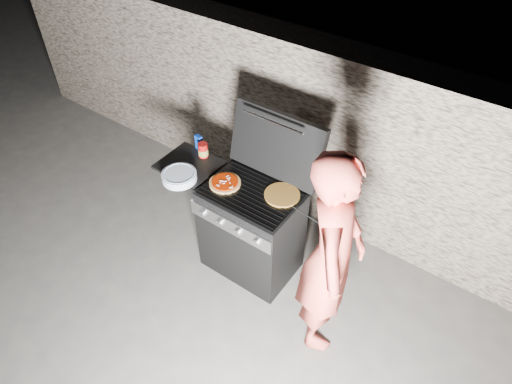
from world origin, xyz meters
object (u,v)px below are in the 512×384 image
Objects in this scene: pizza_topped at (225,182)px; sauce_jar at (203,150)px; gas_grill at (229,219)px; person at (331,256)px.

sauce_jar is at bearing 154.33° from pizza_topped.
gas_grill is 0.66m from sauce_jar.
person reaches higher than sauce_jar.
gas_grill is 9.94× the size of sauce_jar.
gas_grill is at bearing 58.43° from person.
gas_grill is at bearing -22.03° from sauce_jar.
sauce_jar is (-0.39, 0.16, 0.51)m from gas_grill.
pizza_topped is 1.10m from person.
pizza_topped is (0.01, -0.03, 0.47)m from gas_grill.
gas_grill is 0.47m from pizza_topped.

